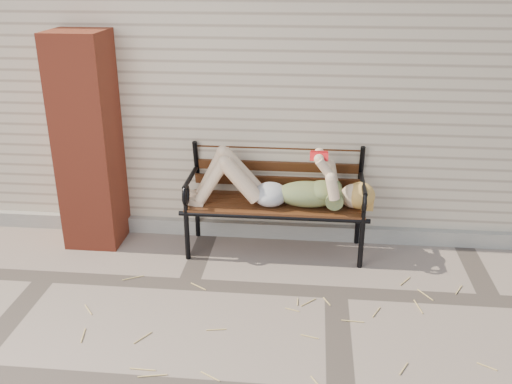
# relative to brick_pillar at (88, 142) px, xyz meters

# --- Properties ---
(ground) EXTENTS (80.00, 80.00, 0.00)m
(ground) POSITION_rel_brick_pillar_xyz_m (2.30, -0.75, -1.00)
(ground) COLOR gray
(ground) RESTS_ON ground
(house_wall) EXTENTS (8.00, 4.00, 3.00)m
(house_wall) POSITION_rel_brick_pillar_xyz_m (2.30, 2.25, 0.50)
(house_wall) COLOR beige
(house_wall) RESTS_ON ground
(foundation_strip) EXTENTS (8.00, 0.10, 0.15)m
(foundation_strip) POSITION_rel_brick_pillar_xyz_m (2.30, 0.22, -0.93)
(foundation_strip) COLOR #AEA99D
(foundation_strip) RESTS_ON ground
(brick_pillar) EXTENTS (0.50, 0.50, 2.00)m
(brick_pillar) POSITION_rel_brick_pillar_xyz_m (0.00, 0.00, 0.00)
(brick_pillar) COLOR #9F3823
(brick_pillar) RESTS_ON ground
(garden_bench) EXTENTS (1.78, 0.71, 1.15)m
(garden_bench) POSITION_rel_brick_pillar_xyz_m (1.74, 0.05, -0.35)
(garden_bench) COLOR black
(garden_bench) RESTS_ON ground
(reading_woman) EXTENTS (1.68, 0.38, 0.53)m
(reading_woman) POSITION_rel_brick_pillar_xyz_m (1.75, -0.09, -0.32)
(reading_woman) COLOR #0A3E4A
(reading_woman) RESTS_ON ground
(straw_scatter) EXTENTS (3.01, 1.75, 0.01)m
(straw_scatter) POSITION_rel_brick_pillar_xyz_m (1.81, -1.31, -0.99)
(straw_scatter) COLOR tan
(straw_scatter) RESTS_ON ground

